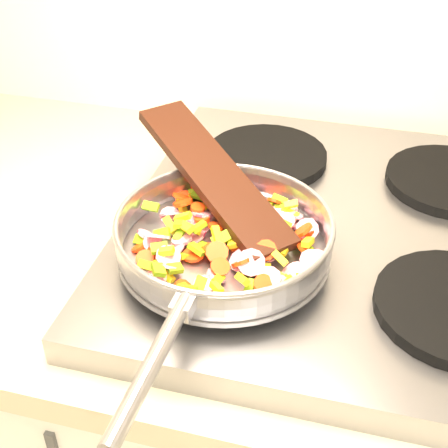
# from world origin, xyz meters

# --- Properties ---
(cooktop) EXTENTS (0.60, 0.60, 0.04)m
(cooktop) POSITION_xyz_m (-0.70, 1.67, 0.92)
(cooktop) COLOR #939399
(cooktop) RESTS_ON counter_top
(grate_fl) EXTENTS (0.19, 0.19, 0.02)m
(grate_fl) POSITION_xyz_m (-0.84, 1.52, 0.95)
(grate_fl) COLOR black
(grate_fl) RESTS_ON cooktop
(grate_bl) EXTENTS (0.19, 0.19, 0.02)m
(grate_bl) POSITION_xyz_m (-0.84, 1.81, 0.95)
(grate_bl) COLOR black
(grate_bl) RESTS_ON cooktop
(saute_pan) EXTENTS (0.30, 0.47, 0.05)m
(saute_pan) POSITION_xyz_m (-0.84, 1.54, 0.98)
(saute_pan) COLOR #9E9EA5
(saute_pan) RESTS_ON grate_fl
(vegetable_heap) EXTENTS (0.25, 0.26, 0.05)m
(vegetable_heap) POSITION_xyz_m (-0.84, 1.55, 0.97)
(vegetable_heap) COLOR #CD143F
(vegetable_heap) RESTS_ON saute_pan
(wooden_spatula) EXTENTS (0.26, 0.25, 0.08)m
(wooden_spatula) POSITION_xyz_m (-0.88, 1.63, 1.01)
(wooden_spatula) COLOR black
(wooden_spatula) RESTS_ON saute_pan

